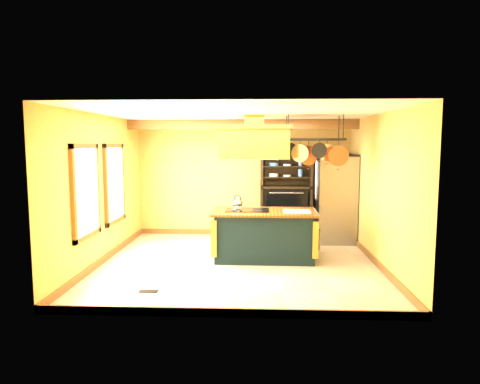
# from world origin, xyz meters

# --- Properties ---
(floor) EXTENTS (5.00, 5.00, 0.00)m
(floor) POSITION_xyz_m (0.00, 0.00, 0.00)
(floor) COLOR beige
(floor) RESTS_ON ground
(ceiling) EXTENTS (5.00, 5.00, 0.00)m
(ceiling) POSITION_xyz_m (0.00, 0.00, 2.70)
(ceiling) COLOR white
(ceiling) RESTS_ON wall_back
(wall_back) EXTENTS (5.00, 0.02, 2.70)m
(wall_back) POSITION_xyz_m (0.00, 2.50, 1.35)
(wall_back) COLOR #E2B752
(wall_back) RESTS_ON floor
(wall_front) EXTENTS (5.00, 0.02, 2.70)m
(wall_front) POSITION_xyz_m (0.00, -2.50, 1.35)
(wall_front) COLOR #E2B752
(wall_front) RESTS_ON floor
(wall_left) EXTENTS (0.02, 5.00, 2.70)m
(wall_left) POSITION_xyz_m (-2.50, 0.00, 1.35)
(wall_left) COLOR #E2B752
(wall_left) RESTS_ON floor
(wall_right) EXTENTS (0.02, 5.00, 2.70)m
(wall_right) POSITION_xyz_m (2.50, 0.00, 1.35)
(wall_right) COLOR #E2B752
(wall_right) RESTS_ON floor
(ceiling_beam) EXTENTS (5.00, 0.15, 0.20)m
(ceiling_beam) POSITION_xyz_m (0.00, 1.70, 2.59)
(ceiling_beam) COLOR olive
(ceiling_beam) RESTS_ON ceiling
(window_near) EXTENTS (0.06, 1.06, 1.56)m
(window_near) POSITION_xyz_m (-2.47, -0.80, 1.40)
(window_near) COLOR olive
(window_near) RESTS_ON wall_left
(window_far) EXTENTS (0.06, 1.06, 1.56)m
(window_far) POSITION_xyz_m (-2.47, 0.60, 1.40)
(window_far) COLOR olive
(window_far) RESTS_ON wall_left
(kitchen_island) EXTENTS (1.98, 1.12, 1.11)m
(kitchen_island) POSITION_xyz_m (0.48, 0.33, 0.47)
(kitchen_island) COLOR black
(kitchen_island) RESTS_ON floor
(range_hood) EXTENTS (1.35, 0.77, 0.80)m
(range_hood) POSITION_xyz_m (0.28, 0.33, 2.24)
(range_hood) COLOR gold
(range_hood) RESTS_ON ceiling
(pot_rack) EXTENTS (1.20, 0.54, 0.93)m
(pot_rack) POSITION_xyz_m (1.39, 0.33, 2.13)
(pot_rack) COLOR black
(pot_rack) RESTS_ON ceiling
(refrigerator) EXTENTS (0.82, 0.97, 1.91)m
(refrigerator) POSITION_xyz_m (2.07, 1.90, 0.93)
(refrigerator) COLOR gray
(refrigerator) RESTS_ON floor
(hutch) EXTENTS (1.19, 0.54, 2.10)m
(hutch) POSITION_xyz_m (1.00, 2.27, 0.83)
(hutch) COLOR black
(hutch) RESTS_ON floor
(floor_register) EXTENTS (0.28, 0.13, 0.01)m
(floor_register) POSITION_xyz_m (-1.26, -1.59, 0.01)
(floor_register) COLOR black
(floor_register) RESTS_ON floor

